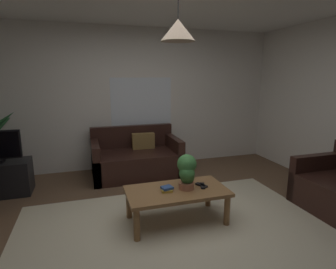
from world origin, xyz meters
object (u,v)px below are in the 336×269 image
(book_on_table_1, at_px, (167,188))
(potted_plant_on_table, at_px, (187,171))
(coffee_table, at_px, (177,194))
(book_on_table_0, at_px, (167,191))
(couch_under_window, at_px, (136,159))
(remote_on_table_0, at_px, (203,186))
(pendant_lamp, at_px, (178,30))
(remote_on_table_1, at_px, (201,185))

(book_on_table_1, height_order, potted_plant_on_table, potted_plant_on_table)
(potted_plant_on_table, bearing_deg, coffee_table, -179.56)
(coffee_table, bearing_deg, book_on_table_0, -169.54)
(couch_under_window, relative_size, book_on_table_1, 12.00)
(book_on_table_1, bearing_deg, book_on_table_0, -110.45)
(book_on_table_0, bearing_deg, remote_on_table_0, 1.87)
(coffee_table, height_order, pendant_lamp, pendant_lamp)
(remote_on_table_1, bearing_deg, book_on_table_0, -21.67)
(couch_under_window, xyz_separation_m, remote_on_table_0, (0.48, -1.73, 0.14))
(book_on_table_0, relative_size, remote_on_table_0, 0.76)
(remote_on_table_0, height_order, remote_on_table_1, same)
(remote_on_table_0, height_order, potted_plant_on_table, potted_plant_on_table)
(coffee_table, xyz_separation_m, remote_on_table_0, (0.32, -0.01, 0.07))
(couch_under_window, height_order, remote_on_table_1, couch_under_window)
(coffee_table, bearing_deg, potted_plant_on_table, 0.44)
(couch_under_window, distance_m, pendant_lamp, 2.57)
(remote_on_table_0, distance_m, pendant_lamp, 1.79)
(book_on_table_1, distance_m, pendant_lamp, 1.73)
(remote_on_table_0, relative_size, pendant_lamp, 0.31)
(book_on_table_0, bearing_deg, pendant_lamp, 10.46)
(remote_on_table_1, bearing_deg, couch_under_window, -100.51)
(coffee_table, height_order, book_on_table_1, book_on_table_1)
(book_on_table_0, xyz_separation_m, remote_on_table_0, (0.45, 0.01, -0.00))
(book_on_table_1, height_order, remote_on_table_0, book_on_table_1)
(coffee_table, distance_m, book_on_table_1, 0.16)
(couch_under_window, distance_m, book_on_table_0, 1.76)
(couch_under_window, xyz_separation_m, pendant_lamp, (0.16, -1.73, 1.90))
(couch_under_window, relative_size, coffee_table, 1.26)
(couch_under_window, height_order, pendant_lamp, pendant_lamp)
(couch_under_window, bearing_deg, book_on_table_0, -89.02)
(book_on_table_0, bearing_deg, remote_on_table_1, 4.41)
(remote_on_table_0, bearing_deg, book_on_table_0, -159.42)
(potted_plant_on_table, height_order, pendant_lamp, pendant_lamp)
(book_on_table_0, bearing_deg, couch_under_window, 90.98)
(remote_on_table_0, height_order, pendant_lamp, pendant_lamp)
(couch_under_window, relative_size, potted_plant_on_table, 3.61)
(remote_on_table_1, xyz_separation_m, pendant_lamp, (-0.32, -0.01, 1.76))
(coffee_table, relative_size, book_on_table_0, 9.74)
(coffee_table, relative_size, potted_plant_on_table, 2.86)
(pendant_lamp, bearing_deg, remote_on_table_1, 1.91)
(book_on_table_1, relative_size, potted_plant_on_table, 0.30)
(potted_plant_on_table, bearing_deg, couch_under_window, 99.30)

